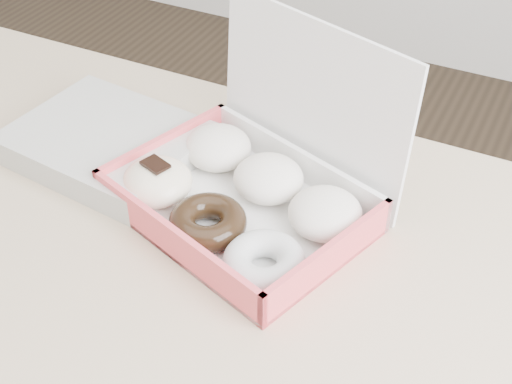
% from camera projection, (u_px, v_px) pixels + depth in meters
% --- Properties ---
extents(table, '(1.20, 0.80, 0.75)m').
position_uv_depth(table, '(114.00, 273.00, 1.00)').
color(table, tan).
rests_on(table, ground).
extents(donut_box, '(0.40, 0.36, 0.24)m').
position_uv_depth(donut_box, '(248.00, 187.00, 0.96)').
color(donut_box, white).
rests_on(donut_box, table).
extents(newspapers, '(0.29, 0.25, 0.04)m').
position_uv_depth(newspapers, '(108.00, 143.00, 1.07)').
color(newspapers, beige).
rests_on(newspapers, table).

